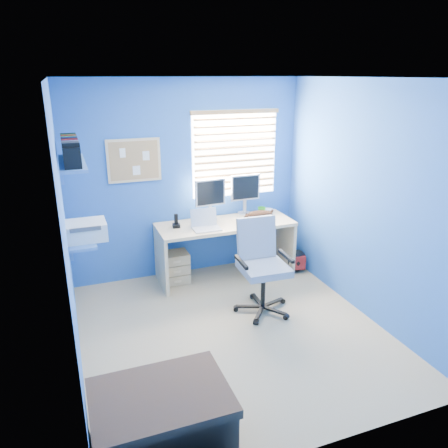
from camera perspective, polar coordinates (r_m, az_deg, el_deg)
name	(u,v)px	position (r m, az deg, el deg)	size (l,w,h in m)	color
floor	(232,331)	(4.67, 1.10, -13.81)	(3.00, 3.20, 0.00)	tan
ceiling	(234,78)	(3.92, 1.35, 18.58)	(3.00, 3.20, 0.00)	white
wall_back	(187,180)	(5.59, -4.88, 5.72)	(3.00, 0.01, 2.50)	blue
wall_front	(328,292)	(2.82, 13.46, -8.61)	(3.00, 0.01, 2.50)	blue
wall_left	(66,236)	(3.86, -19.96, -1.54)	(0.01, 3.20, 2.50)	blue
wall_right	(365,201)	(4.86, 17.90, 2.82)	(0.01, 3.20, 2.50)	blue
desk	(225,250)	(5.66, 0.17, -3.39)	(1.73, 0.65, 0.74)	#CEB68C
laptop	(207,221)	(5.27, -2.30, 0.42)	(0.33, 0.26, 0.22)	silver
monitor_left	(210,200)	(5.57, -1.86, 3.17)	(0.40, 0.12, 0.54)	silver
monitor_right	(245,194)	(5.82, 2.72, 3.88)	(0.40, 0.12, 0.54)	silver
phone	(176,221)	(5.38, -6.28, 0.44)	(0.09, 0.11, 0.17)	black
mug	(262,211)	(5.87, 4.94, 1.72)	(0.10, 0.09, 0.10)	#197E18
cd_spindle	(268,211)	(5.91, 5.81, 1.65)	(0.13, 0.13, 0.07)	silver
cat	(259,216)	(5.60, 4.58, 1.06)	(0.39, 0.20, 0.14)	black
tower_pc	(259,256)	(5.87, 4.66, -4.14)	(0.19, 0.44, 0.45)	beige
drawer_boxes	(175,267)	(5.61, -6.48, -5.63)	(0.35, 0.28, 0.41)	tan
yellow_book	(256,270)	(5.70, 4.20, -6.05)	(0.03, 0.17, 0.24)	yellow
backpack	(297,261)	(5.96, 9.52, -4.74)	(0.26, 0.20, 0.31)	black
bed_corner	(162,419)	(3.41, -8.15, -23.91)	(0.92, 0.66, 0.44)	#503629
office_chair	(262,278)	(4.90, 4.93, -7.02)	(0.63, 0.63, 1.03)	black
window_blinds	(235,154)	(5.70, 1.49, 9.13)	(1.15, 0.05, 1.10)	white
corkboard	(134,160)	(5.37, -11.66, 8.13)	(0.64, 0.02, 0.52)	#CEB68C
wall_shelves	(77,192)	(4.53, -18.63, 4.00)	(0.42, 0.90, 1.05)	#4372B8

